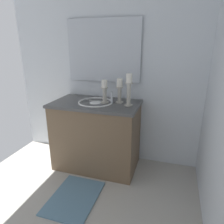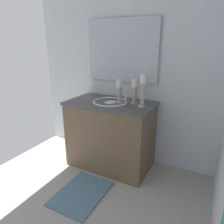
# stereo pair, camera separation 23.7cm
# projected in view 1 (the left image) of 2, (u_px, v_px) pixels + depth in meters

# --- Properties ---
(wall_left) EXTENTS (0.04, 2.41, 2.45)m
(wall_left) POSITION_uv_depth(u_px,v_px,m) (105.00, 63.00, 2.48)
(wall_left) COLOR silver
(wall_left) RESTS_ON ground
(vanity_cabinet) EXTENTS (0.58, 1.01, 0.82)m
(vanity_cabinet) POSITION_uv_depth(u_px,v_px,m) (97.00, 135.00, 2.45)
(vanity_cabinet) COLOR brown
(vanity_cabinet) RESTS_ON ground
(sink_basin) EXTENTS (0.40, 0.40, 0.24)m
(sink_basin) POSITION_uv_depth(u_px,v_px,m) (96.00, 106.00, 2.33)
(sink_basin) COLOR white
(sink_basin) RESTS_ON vanity_cabinet
(mirror) EXTENTS (0.02, 0.90, 0.72)m
(mirror) POSITION_uv_depth(u_px,v_px,m) (103.00, 51.00, 2.39)
(mirror) COLOR silver
(candle_holder_tall) EXTENTS (0.09, 0.09, 0.34)m
(candle_holder_tall) POSITION_uv_depth(u_px,v_px,m) (129.00, 89.00, 2.14)
(candle_holder_tall) COLOR #B7B2A5
(candle_holder_tall) RESTS_ON vanity_cabinet
(candle_holder_short) EXTENTS (0.09, 0.09, 0.27)m
(candle_holder_short) POSITION_uv_depth(u_px,v_px,m) (120.00, 90.00, 2.27)
(candle_holder_short) COLOR #B7B2A5
(candle_holder_short) RESTS_ON vanity_cabinet
(candle_holder_mid) EXTENTS (0.09, 0.09, 0.26)m
(candle_holder_mid) POSITION_uv_depth(u_px,v_px,m) (105.00, 91.00, 2.26)
(candle_holder_mid) COLOR #B7B2A5
(candle_holder_mid) RESTS_ON vanity_cabinet
(bath_mat) EXTENTS (0.60, 0.44, 0.02)m
(bath_mat) POSITION_uv_depth(u_px,v_px,m) (74.00, 198.00, 2.01)
(bath_mat) COLOR slate
(bath_mat) RESTS_ON ground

